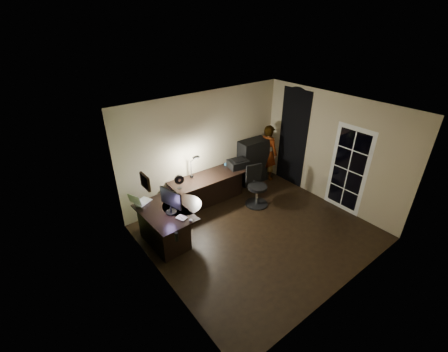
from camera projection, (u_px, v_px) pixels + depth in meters
floor at (258, 232)px, 6.59m from camera, size 4.50×4.00×0.01m
ceiling at (267, 112)px, 5.28m from camera, size 4.50×4.00×0.01m
wall_back at (205, 147)px, 7.33m from camera, size 4.50×0.01×2.70m
wall_front at (354, 230)px, 4.54m from camera, size 4.50×0.01×2.70m
wall_left at (159, 221)px, 4.73m from camera, size 0.01×4.00×2.70m
wall_right at (330, 150)px, 7.14m from camera, size 0.01×4.00×2.70m
green_wall_overlay at (160, 221)px, 4.74m from camera, size 0.00×4.00×2.70m
arched_doorway at (293, 138)px, 7.96m from camera, size 0.01×0.90×2.60m
french_door at (348, 170)px, 6.89m from camera, size 0.02×0.92×2.10m
framed_picture at (145, 182)px, 4.82m from camera, size 0.04×0.30×0.25m
desk_left at (166, 227)px, 6.13m from camera, size 0.88×1.36×0.76m
desk_right at (209, 189)px, 7.45m from camera, size 2.01×0.75×0.75m
cabinet at (253, 161)px, 8.28m from camera, size 0.85×0.46×1.24m
laptop_stand at (143, 204)px, 6.08m from camera, size 0.30×0.28×0.10m
laptop at (142, 197)px, 6.00m from camera, size 0.44×0.43×0.23m
monitor at (171, 205)px, 5.83m from camera, size 0.25×0.56×0.37m
mouse at (191, 220)px, 5.67m from camera, size 0.07×0.09×0.03m
phone at (178, 195)px, 6.47m from camera, size 0.11×0.15×0.01m
pen at (181, 218)px, 5.76m from camera, size 0.02×0.15×0.01m
speaker at (177, 237)px, 5.15m from camera, size 0.07×0.07×0.17m
notepad at (182, 218)px, 5.76m from camera, size 0.20×0.24×0.01m
desk_fan at (179, 182)px, 6.70m from camera, size 0.24×0.17×0.34m
headphones at (228, 163)px, 7.79m from camera, size 0.22×0.16×0.10m
printer at (238, 163)px, 7.65m from camera, size 0.56×0.47×0.22m
desk_lamp at (191, 165)px, 7.04m from camera, size 0.27×0.36×0.70m
office_chair at (257, 187)px, 7.29m from camera, size 0.69×0.69×1.01m
person at (268, 153)px, 8.36m from camera, size 0.45×0.62×1.60m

